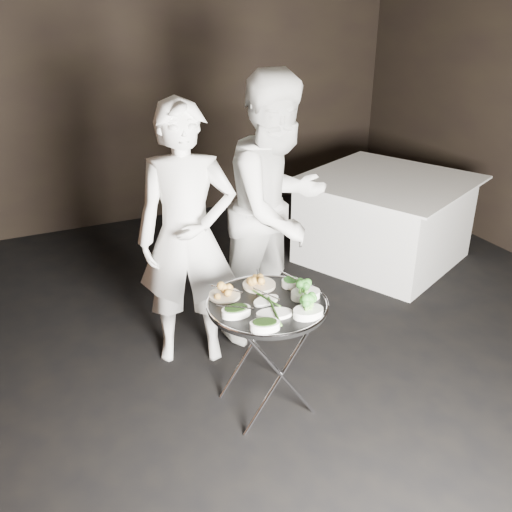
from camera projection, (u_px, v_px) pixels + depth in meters
name	position (u px, v px, depth m)	size (l,w,h in m)	color
floor	(293.00, 405.00, 3.56)	(6.00, 7.00, 0.05)	black
wall_back	(131.00, 79.00, 5.80)	(6.00, 0.05, 3.00)	black
tray_stand	(267.00, 351.00, 3.36)	(0.48, 0.41, 0.70)	silver
serving_tray	(267.00, 304.00, 3.22)	(0.69, 0.69, 0.04)	black
potato_plate_a	(224.00, 292.00, 3.27)	(0.18, 0.18, 0.07)	beige
potato_plate_b	(259.00, 282.00, 3.39)	(0.20, 0.20, 0.07)	beige
greens_bowl	(291.00, 282.00, 3.39)	(0.11, 0.11, 0.06)	white
asparagus_plate_a	(266.00, 300.00, 3.22)	(0.18, 0.13, 0.03)	white
asparagus_plate_b	(275.00, 312.00, 3.09)	(0.22, 0.16, 0.04)	white
spinach_bowl_a	(236.00, 310.00, 3.08)	(0.17, 0.12, 0.07)	white
spinach_bowl_b	(265.00, 324.00, 2.96)	(0.18, 0.15, 0.07)	white
broccoli_bowl_a	(306.00, 293.00, 3.26)	(0.19, 0.15, 0.07)	white
broccoli_bowl_b	(308.00, 311.00, 3.08)	(0.18, 0.13, 0.07)	white
serving_utensils	(265.00, 289.00, 3.26)	(0.59, 0.45, 0.01)	silver
waiter_left	(187.00, 238.00, 3.66)	(0.64, 0.42, 1.76)	white
waiter_right	(278.00, 209.00, 3.96)	(0.92, 0.71, 1.89)	white
dining_table	(384.00, 220.00, 5.27)	(1.38, 1.38, 0.79)	white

